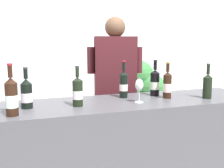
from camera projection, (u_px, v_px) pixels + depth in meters
The scene contains 12 objects.
wall_back at pixel (71, 47), 4.50m from camera, with size 8.00×0.10×2.80m, color white.
counter at pixel (123, 156), 2.19m from camera, with size 2.51×0.65×0.96m, color #4C4C51.
wine_bottle_0 at pixel (124, 84), 2.25m from camera, with size 0.07×0.07×0.33m.
wine_bottle_1 at pixel (167, 85), 2.23m from camera, with size 0.07×0.07×0.32m.
wine_bottle_2 at pixel (11, 97), 1.66m from camera, with size 0.08×0.08×0.35m.
wine_bottle_3 at pixel (155, 83), 2.35m from camera, with size 0.09×0.09×0.33m.
wine_bottle_4 at pixel (27, 94), 1.87m from camera, with size 0.09×0.09×0.30m.
wine_bottle_5 at pixel (207, 85), 2.22m from camera, with size 0.08×0.08×0.31m.
wine_bottle_6 at pixel (78, 92), 1.93m from camera, with size 0.08×0.08×0.31m.
wine_glass at pixel (139, 86), 2.05m from camera, with size 0.07×0.07×0.20m.
person_server at pixel (115, 100), 2.77m from camera, with size 0.58×0.32×1.72m.
potted_shrub at pixel (141, 91), 3.47m from camera, with size 0.57×0.61×1.24m.
Camera 1 is at (-0.75, -1.94, 1.42)m, focal length 40.70 mm.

